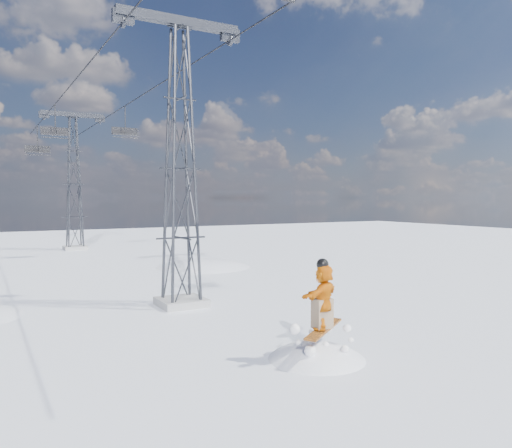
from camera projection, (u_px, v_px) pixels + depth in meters
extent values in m
plane|color=white|center=(264.00, 368.00, 12.72)|extent=(120.00, 120.00, 0.00)
sphere|color=white|center=(204.00, 415.00, 31.83)|extent=(20.00, 20.00, 20.00)
cube|color=#999999|center=(182.00, 302.00, 20.07)|extent=(1.80, 1.80, 0.30)
cube|color=#303238|center=(179.00, 21.00, 19.49)|extent=(5.00, 0.35, 0.35)
cube|color=#303238|center=(123.00, 17.00, 18.43)|extent=(0.80, 0.25, 0.50)
cube|color=#303238|center=(230.00, 35.00, 20.57)|extent=(0.80, 0.25, 0.50)
cube|color=#999999|center=(75.00, 248.00, 41.86)|extent=(1.80, 1.80, 0.30)
cube|color=#303238|center=(73.00, 115.00, 41.28)|extent=(5.00, 0.35, 0.35)
cube|color=#303238|center=(44.00, 115.00, 40.22)|extent=(0.80, 0.25, 0.50)
cube|color=#303238|center=(100.00, 119.00, 42.36)|extent=(0.80, 0.25, 0.50)
cylinder|color=black|center=(72.00, 84.00, 28.46)|extent=(0.06, 51.00, 0.06)
cylinder|color=black|center=(147.00, 92.00, 30.61)|extent=(0.06, 51.00, 0.06)
sphere|color=white|center=(316.00, 422.00, 13.55)|extent=(4.40, 4.40, 4.40)
cube|color=orange|center=(323.00, 329.00, 13.15)|extent=(1.70, 1.19, 0.23)
imported|color=orange|center=(324.00, 296.00, 13.10)|extent=(1.65, 1.15, 1.71)
cube|color=#826B50|center=(324.00, 313.00, 13.13)|extent=(0.59, 0.54, 0.79)
sphere|color=black|center=(324.00, 265.00, 13.06)|extent=(0.32, 0.32, 0.32)
cylinder|color=black|center=(125.00, 120.00, 35.24)|extent=(0.07, 0.07, 2.02)
cube|color=black|center=(125.00, 135.00, 35.29)|extent=(1.84, 0.41, 0.07)
cube|color=black|center=(125.00, 131.00, 35.45)|extent=(1.84, 0.06, 0.51)
cylinder|color=black|center=(126.00, 138.00, 35.10)|extent=(1.84, 0.06, 0.06)
cylinder|color=black|center=(126.00, 130.00, 35.03)|extent=(1.84, 0.05, 0.05)
cylinder|color=black|center=(55.00, 120.00, 34.70)|extent=(0.08, 0.08, 2.10)
cube|color=black|center=(55.00, 135.00, 34.76)|extent=(1.91, 0.43, 0.08)
cube|color=black|center=(55.00, 131.00, 34.93)|extent=(1.91, 0.06, 0.53)
cylinder|color=black|center=(56.00, 138.00, 34.56)|extent=(1.91, 0.06, 0.06)
cylinder|color=black|center=(56.00, 129.00, 34.49)|extent=(1.91, 0.05, 0.05)
cylinder|color=black|center=(37.00, 139.00, 44.97)|extent=(0.09, 0.09, 2.38)
cube|color=black|center=(38.00, 152.00, 45.03)|extent=(2.17, 0.49, 0.09)
cube|color=black|center=(37.00, 149.00, 45.22)|extent=(2.17, 0.06, 0.60)
cylinder|color=black|center=(38.00, 155.00, 44.81)|extent=(2.17, 0.06, 0.06)
cylinder|color=black|center=(38.00, 148.00, 44.73)|extent=(2.17, 0.05, 0.05)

